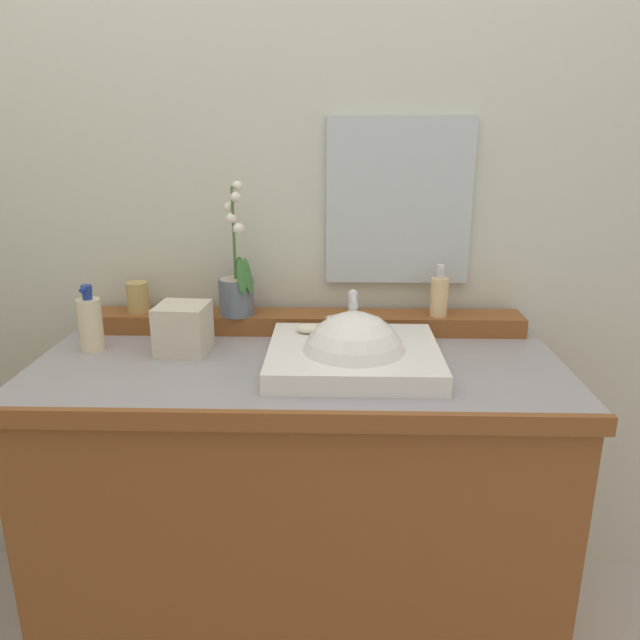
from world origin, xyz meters
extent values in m
cube|color=beige|center=(0.00, 0.42, 1.21)|extent=(3.16, 0.20, 2.43)
cube|color=brown|center=(0.00, 0.00, 0.41)|extent=(1.33, 0.60, 0.83)
cube|color=#969196|center=(0.00, 0.00, 0.85)|extent=(1.36, 0.62, 0.04)
cube|color=brown|center=(0.00, -0.31, 0.85)|extent=(1.36, 0.02, 0.04)
cube|color=brown|center=(0.00, 0.24, 0.89)|extent=(1.28, 0.12, 0.05)
cube|color=white|center=(0.14, -0.04, 0.89)|extent=(0.42, 0.38, 0.05)
sphere|color=white|center=(0.14, -0.06, 0.88)|extent=(0.27, 0.27, 0.27)
cylinder|color=silver|center=(0.14, 0.10, 0.97)|extent=(0.02, 0.02, 0.10)
cylinder|color=silver|center=(0.14, 0.04, 1.02)|extent=(0.02, 0.11, 0.02)
sphere|color=silver|center=(0.14, 0.10, 1.02)|extent=(0.03, 0.03, 0.03)
cylinder|color=silver|center=(0.09, 0.10, 0.93)|extent=(0.03, 0.03, 0.04)
cylinder|color=silver|center=(0.20, 0.10, 0.93)|extent=(0.03, 0.03, 0.04)
ellipsoid|color=beige|center=(0.02, 0.07, 0.93)|extent=(0.07, 0.04, 0.02)
cylinder|color=slate|center=(-0.19, 0.22, 0.97)|extent=(0.10, 0.10, 0.11)
cylinder|color=tan|center=(-0.19, 0.22, 1.02)|extent=(0.09, 0.09, 0.01)
cylinder|color=#476B38|center=(-0.19, 0.22, 1.16)|extent=(0.01, 0.01, 0.26)
ellipsoid|color=#387033|center=(-0.18, 0.26, 1.04)|extent=(0.03, 0.03, 0.09)
ellipsoid|color=#387033|center=(-0.17, 0.18, 1.04)|extent=(0.04, 0.04, 0.10)
ellipsoid|color=#387033|center=(-0.15, 0.19, 1.04)|extent=(0.04, 0.04, 0.10)
sphere|color=white|center=(-0.18, 0.22, 1.17)|extent=(0.03, 0.03, 0.03)
sphere|color=white|center=(-0.20, 0.22, 1.20)|extent=(0.03, 0.03, 0.03)
sphere|color=white|center=(-0.20, 0.24, 1.23)|extent=(0.03, 0.03, 0.03)
sphere|color=white|center=(-0.18, 0.22, 1.26)|extent=(0.03, 0.03, 0.03)
sphere|color=white|center=(-0.18, 0.24, 1.29)|extent=(0.03, 0.03, 0.03)
cylinder|color=#E4BE86|center=(0.39, 0.22, 0.98)|extent=(0.05, 0.05, 0.11)
cylinder|color=silver|center=(0.39, 0.22, 1.04)|extent=(0.02, 0.02, 0.02)
cylinder|color=silver|center=(0.39, 0.22, 1.06)|extent=(0.02, 0.02, 0.02)
cylinder|color=silver|center=(0.39, 0.21, 1.06)|extent=(0.01, 0.03, 0.01)
cylinder|color=tan|center=(-0.49, 0.24, 0.96)|extent=(0.06, 0.06, 0.09)
cylinder|color=beige|center=(-0.56, 0.06, 0.94)|extent=(0.06, 0.06, 0.14)
cylinder|color=navy|center=(-0.56, 0.06, 1.02)|extent=(0.03, 0.03, 0.02)
cylinder|color=navy|center=(-0.56, 0.06, 1.04)|extent=(0.03, 0.03, 0.02)
cylinder|color=navy|center=(-0.56, 0.04, 1.04)|extent=(0.01, 0.03, 0.01)
cube|color=beige|center=(-0.31, 0.05, 0.93)|extent=(0.14, 0.14, 0.13)
cube|color=silver|center=(0.27, 0.31, 1.23)|extent=(0.42, 0.02, 0.47)
camera|label=1|loc=(0.10, -1.47, 1.44)|focal=34.17mm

